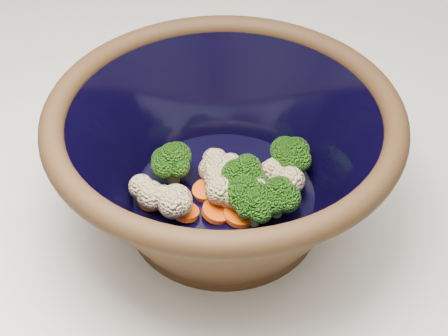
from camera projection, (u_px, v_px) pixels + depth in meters
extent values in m
cylinder|color=black|center=(224.00, 210.00, 0.66)|extent=(0.20, 0.20, 0.01)
torus|color=black|center=(224.00, 114.00, 0.57)|extent=(0.33, 0.33, 0.02)
cylinder|color=black|center=(224.00, 194.00, 0.64)|extent=(0.19, 0.19, 0.00)
cylinder|color=#608442|center=(290.00, 168.00, 0.65)|extent=(0.01, 0.01, 0.02)
ellipsoid|color=#266112|center=(292.00, 152.00, 0.64)|extent=(0.04, 0.04, 0.03)
cylinder|color=#608442|center=(254.00, 217.00, 0.60)|extent=(0.01, 0.01, 0.02)
ellipsoid|color=#266112|center=(255.00, 203.00, 0.59)|extent=(0.04, 0.04, 0.03)
cylinder|color=#608442|center=(173.00, 174.00, 0.64)|extent=(0.01, 0.01, 0.02)
ellipsoid|color=#266112|center=(172.00, 157.00, 0.63)|extent=(0.04, 0.04, 0.04)
cylinder|color=#608442|center=(246.00, 188.00, 0.63)|extent=(0.01, 0.01, 0.02)
ellipsoid|color=#266112|center=(247.00, 170.00, 0.61)|extent=(0.04, 0.04, 0.04)
cylinder|color=#608442|center=(247.00, 205.00, 0.61)|extent=(0.01, 0.01, 0.02)
ellipsoid|color=#266112|center=(248.00, 189.00, 0.60)|extent=(0.04, 0.04, 0.03)
cylinder|color=#608442|center=(276.00, 207.00, 0.61)|extent=(0.01, 0.01, 0.02)
ellipsoid|color=#266112|center=(278.00, 191.00, 0.59)|extent=(0.04, 0.04, 0.03)
sphere|color=beige|center=(224.00, 179.00, 0.63)|extent=(0.03, 0.03, 0.03)
sphere|color=beige|center=(279.00, 176.00, 0.64)|extent=(0.03, 0.03, 0.03)
sphere|color=beige|center=(224.00, 181.00, 0.63)|extent=(0.03, 0.03, 0.03)
sphere|color=beige|center=(176.00, 201.00, 0.61)|extent=(0.03, 0.03, 0.03)
sphere|color=beige|center=(230.00, 193.00, 0.62)|extent=(0.03, 0.03, 0.03)
sphere|color=beige|center=(242.00, 196.00, 0.61)|extent=(0.03, 0.03, 0.03)
sphere|color=beige|center=(212.00, 170.00, 0.64)|extent=(0.03, 0.03, 0.03)
sphere|color=beige|center=(222.00, 184.00, 0.63)|extent=(0.03, 0.03, 0.03)
sphere|color=beige|center=(226.00, 178.00, 0.63)|extent=(0.03, 0.03, 0.03)
sphere|color=beige|center=(283.00, 180.00, 0.63)|extent=(0.03, 0.03, 0.03)
sphere|color=beige|center=(150.00, 195.00, 0.62)|extent=(0.03, 0.03, 0.03)
sphere|color=beige|center=(226.00, 177.00, 0.63)|extent=(0.03, 0.03, 0.03)
cylinder|color=#DE4209|center=(152.00, 200.00, 0.62)|extent=(0.03, 0.03, 0.01)
cylinder|color=#DE4209|center=(235.00, 172.00, 0.65)|extent=(0.03, 0.03, 0.01)
cylinder|color=#DE4209|center=(206.00, 190.00, 0.63)|extent=(0.03, 0.03, 0.01)
cylinder|color=#DE4209|center=(186.00, 212.00, 0.61)|extent=(0.03, 0.03, 0.01)
cylinder|color=#DE4209|center=(240.00, 214.00, 0.61)|extent=(0.03, 0.03, 0.01)
cylinder|color=#DE4209|center=(216.00, 211.00, 0.61)|extent=(0.03, 0.03, 0.01)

